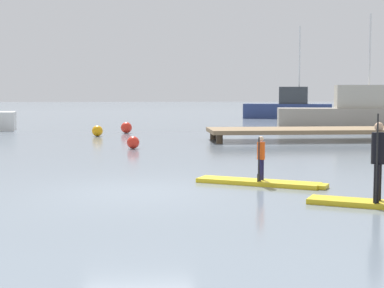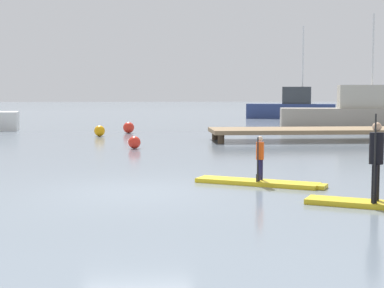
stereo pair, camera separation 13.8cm
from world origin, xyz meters
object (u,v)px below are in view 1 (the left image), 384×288
object	(u,v)px
motor_boat_small_navy	(352,113)
paddler_child_solo	(261,156)
paddler_adult	(378,156)
mooring_buoy_far	(97,131)
paddleboard_near	(261,182)
mooring_buoy_near	(133,142)
mooring_buoy_mid	(126,128)
fishing_boat_green_midground	(289,108)

from	to	relation	value
motor_boat_small_navy	paddler_child_solo	bearing A→B (deg)	-114.60
paddler_child_solo	paddler_adult	xyz separation A→B (m)	(1.67, -2.85, 0.28)
paddler_adult	motor_boat_small_navy	bearing A→B (deg)	71.24
paddler_child_solo	paddler_adult	bearing A→B (deg)	-59.64
mooring_buoy_far	paddleboard_near	bearing A→B (deg)	-72.57
mooring_buoy_far	mooring_buoy_near	bearing A→B (deg)	-74.36
mooring_buoy_mid	mooring_buoy_far	bearing A→B (deg)	-122.12
mooring_buoy_near	mooring_buoy_mid	distance (m)	8.77
paddleboard_near	mooring_buoy_far	bearing A→B (deg)	107.43
paddler_adult	mooring_buoy_mid	distance (m)	21.52
fishing_boat_green_midground	mooring_buoy_near	distance (m)	28.09
mooring_buoy_near	mooring_buoy_mid	world-z (taller)	mooring_buoy_mid
mooring_buoy_near	mooring_buoy_far	world-z (taller)	mooring_buoy_far
paddler_child_solo	mooring_buoy_mid	world-z (taller)	paddler_child_solo
paddler_child_solo	fishing_boat_green_midground	bearing A→B (deg)	75.00
mooring_buoy_mid	paddler_child_solo	bearing A→B (deg)	-78.68
fishing_boat_green_midground	mooring_buoy_mid	distance (m)	20.89
paddleboard_near	paddler_adult	size ratio (longest dim) A/B	1.77
paddler_adult	fishing_boat_green_midground	world-z (taller)	fishing_boat_green_midground
fishing_boat_green_midground	motor_boat_small_navy	bearing A→B (deg)	-85.38
fishing_boat_green_midground	mooring_buoy_mid	xyz separation A→B (m)	(-12.84, -16.46, -0.60)
mooring_buoy_far	mooring_buoy_mid	bearing A→B (deg)	57.88
mooring_buoy_far	fishing_boat_green_midground	bearing A→B (deg)	52.69
mooring_buoy_mid	mooring_buoy_far	xyz separation A→B (m)	(-1.36, -2.17, -0.03)
paddleboard_near	paddler_child_solo	world-z (taller)	paddler_child_solo
motor_boat_small_navy	mooring_buoy_mid	distance (m)	14.49
paddler_adult	mooring_buoy_mid	world-z (taller)	paddler_adult
paddler_adult	motor_boat_small_navy	world-z (taller)	motor_boat_small_navy
mooring_buoy_near	motor_boat_small_navy	bearing A→B (deg)	44.43
motor_boat_small_navy	mooring_buoy_far	xyz separation A→B (m)	(-15.18, -6.48, -0.60)
paddler_child_solo	paddler_adult	size ratio (longest dim) A/B	0.62
paddler_child_solo	mooring_buoy_mid	size ratio (longest dim) A/B	1.78
fishing_boat_green_midground	mooring_buoy_near	bearing A→B (deg)	-116.09
mooring_buoy_far	paddler_child_solo	bearing A→B (deg)	-72.60
paddleboard_near	fishing_boat_green_midground	bearing A→B (deg)	75.01
paddler_adult	mooring_buoy_near	bearing A→B (deg)	111.59
paddler_adult	fishing_boat_green_midground	xyz separation A→B (m)	(7.56, 37.32, -0.07)
mooring_buoy_mid	mooring_buoy_near	bearing A→B (deg)	-86.83
mooring_buoy_mid	mooring_buoy_far	world-z (taller)	mooring_buoy_mid
paddleboard_near	paddler_child_solo	size ratio (longest dim) A/B	2.84
paddleboard_near	mooring_buoy_near	world-z (taller)	mooring_buoy_near
motor_boat_small_navy	mooring_buoy_far	world-z (taller)	motor_boat_small_navy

